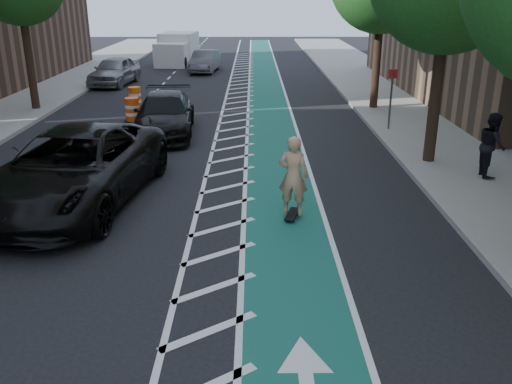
{
  "coord_description": "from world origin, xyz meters",
  "views": [
    {
      "loc": [
        2.24,
        -8.97,
        5.29
      ],
      "look_at": [
        2.3,
        2.27,
        1.1
      ],
      "focal_mm": 38.0,
      "sensor_mm": 36.0,
      "label": 1
    }
  ],
  "objects_px": {
    "skateboarder": "(293,176)",
    "suv_near": "(75,168)",
    "suv_far": "(164,114)",
    "barrel_a": "(13,205)"
  },
  "relations": [
    {
      "from": "barrel_a",
      "to": "skateboarder",
      "type": "bearing_deg",
      "value": 1.88
    },
    {
      "from": "skateboarder",
      "to": "barrel_a",
      "type": "distance_m",
      "value": 6.79
    },
    {
      "from": "suv_far",
      "to": "barrel_a",
      "type": "bearing_deg",
      "value": -109.12
    },
    {
      "from": "suv_near",
      "to": "barrel_a",
      "type": "bearing_deg",
      "value": -124.5
    },
    {
      "from": "skateboarder",
      "to": "suv_near",
      "type": "relative_size",
      "value": 0.28
    },
    {
      "from": "suv_far",
      "to": "barrel_a",
      "type": "height_order",
      "value": "suv_far"
    },
    {
      "from": "suv_near",
      "to": "suv_far",
      "type": "bearing_deg",
      "value": 88.56
    },
    {
      "from": "skateboarder",
      "to": "suv_near",
      "type": "height_order",
      "value": "skateboarder"
    },
    {
      "from": "suv_far",
      "to": "skateboarder",
      "type": "bearing_deg",
      "value": -66.19
    },
    {
      "from": "suv_far",
      "to": "barrel_a",
      "type": "xyz_separation_m",
      "value": [
        -2.35,
        -8.62,
        -0.34
      ]
    }
  ]
}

